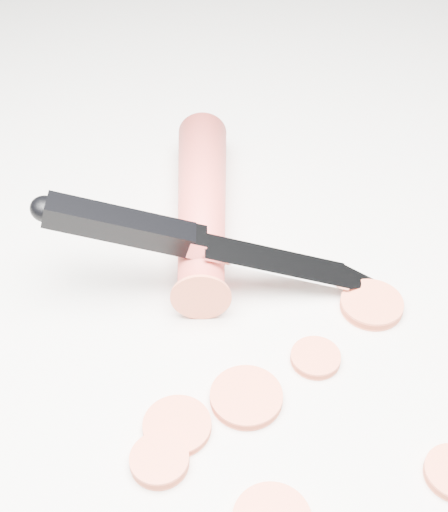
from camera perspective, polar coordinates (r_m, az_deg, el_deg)
ground at (r=0.44m, az=0.98°, el=-6.78°), size 2.40×2.40×0.00m
carrot at (r=0.50m, az=-1.79°, el=4.14°), size 0.14×0.16×0.03m
carrot_slice_1 at (r=0.40m, az=-3.77°, el=-13.41°), size 0.04×0.04×0.01m
carrot_slice_2 at (r=0.41m, az=1.79°, el=-11.22°), size 0.04×0.04×0.01m
carrot_slice_3 at (r=0.43m, az=7.33°, el=-8.08°), size 0.03×0.03×0.01m
carrot_slice_4 at (r=0.46m, az=11.73°, el=-3.83°), size 0.04×0.04×0.01m
carrot_slice_5 at (r=0.39m, az=-5.19°, el=-15.98°), size 0.03×0.03×0.01m
kitchen_knife at (r=0.44m, az=-0.57°, el=1.10°), size 0.19×0.16×0.08m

